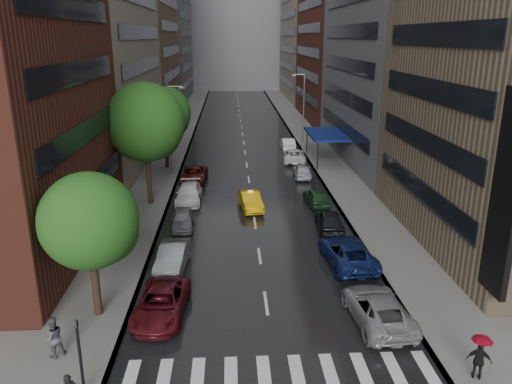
% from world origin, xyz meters
% --- Properties ---
extents(ground, '(220.00, 220.00, 0.00)m').
position_xyz_m(ground, '(0.00, 0.00, 0.00)').
color(ground, gray).
rests_on(ground, ground).
extents(road, '(14.00, 140.00, 0.01)m').
position_xyz_m(road, '(0.00, 50.00, 0.01)').
color(road, black).
rests_on(road, ground).
extents(sidewalk_left, '(4.00, 140.00, 0.15)m').
position_xyz_m(sidewalk_left, '(-9.00, 50.00, 0.07)').
color(sidewalk_left, gray).
rests_on(sidewalk_left, ground).
extents(sidewalk_right, '(4.00, 140.00, 0.15)m').
position_xyz_m(sidewalk_right, '(9.00, 50.00, 0.07)').
color(sidewalk_right, gray).
rests_on(sidewalk_right, ground).
extents(crosswalk, '(13.15, 2.80, 0.01)m').
position_xyz_m(crosswalk, '(0.20, -2.00, 0.01)').
color(crosswalk, silver).
rests_on(crosswalk, ground).
extents(buildings_left, '(8.00, 108.00, 38.00)m').
position_xyz_m(buildings_left, '(-15.00, 58.79, 15.99)').
color(buildings_left, maroon).
rests_on(buildings_left, ground).
extents(buildings_right, '(8.05, 109.10, 36.00)m').
position_xyz_m(buildings_right, '(15.00, 56.70, 15.03)').
color(buildings_right, '#937A5B').
rests_on(buildings_right, ground).
extents(building_far, '(40.00, 14.00, 32.00)m').
position_xyz_m(building_far, '(0.00, 118.00, 16.00)').
color(building_far, slate).
rests_on(building_far, ground).
extents(tree_near, '(4.75, 4.75, 7.57)m').
position_xyz_m(tree_near, '(-8.60, 3.15, 5.18)').
color(tree_near, '#382619').
rests_on(tree_near, ground).
extents(tree_mid, '(6.41, 6.41, 10.21)m').
position_xyz_m(tree_mid, '(-8.60, 20.78, 6.99)').
color(tree_mid, '#382619').
rests_on(tree_mid, ground).
extents(tree_far, '(5.48, 5.48, 8.74)m').
position_xyz_m(tree_far, '(-8.60, 32.89, 5.98)').
color(tree_far, '#382619').
rests_on(tree_far, ground).
extents(taxi, '(2.12, 4.53, 1.44)m').
position_xyz_m(taxi, '(-0.20, 19.24, 0.72)').
color(taxi, '#ECAE0C').
rests_on(taxi, ground).
extents(parked_cars_left, '(2.80, 29.86, 1.51)m').
position_xyz_m(parked_cars_left, '(-5.40, 15.54, 0.73)').
color(parked_cars_left, '#531018').
rests_on(parked_cars_left, ground).
extents(parked_cars_right, '(3.06, 44.66, 1.60)m').
position_xyz_m(parked_cars_right, '(5.40, 18.65, 0.75)').
color(parked_cars_right, gray).
rests_on(parked_cars_right, ground).
extents(ped_black_umbrella, '(1.16, 1.12, 2.09)m').
position_xyz_m(ped_black_umbrella, '(-9.63, -0.33, 1.38)').
color(ped_black_umbrella, '#535258').
rests_on(ped_black_umbrella, sidewalk_left).
extents(ped_red_umbrella, '(1.06, 0.82, 2.01)m').
position_xyz_m(ped_red_umbrella, '(8.25, -2.73, 1.33)').
color(ped_red_umbrella, black).
rests_on(ped_red_umbrella, sidewalk_right).
extents(traffic_light, '(0.18, 0.15, 3.45)m').
position_xyz_m(traffic_light, '(-7.60, -3.10, 2.23)').
color(traffic_light, black).
rests_on(traffic_light, sidewalk_left).
extents(street_lamp_left, '(1.74, 0.22, 9.00)m').
position_xyz_m(street_lamp_left, '(-7.72, 30.00, 4.89)').
color(street_lamp_left, gray).
rests_on(street_lamp_left, sidewalk_left).
extents(street_lamp_right, '(1.74, 0.22, 9.00)m').
position_xyz_m(street_lamp_right, '(7.72, 45.00, 4.89)').
color(street_lamp_right, gray).
rests_on(street_lamp_right, sidewalk_right).
extents(awning, '(4.00, 8.00, 3.12)m').
position_xyz_m(awning, '(8.98, 35.00, 3.13)').
color(awning, navy).
rests_on(awning, sidewalk_right).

